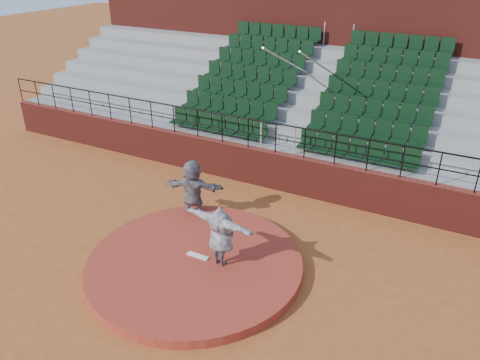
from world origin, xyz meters
name	(u,v)px	position (x,y,z in m)	size (l,w,h in m)	color
ground	(195,267)	(0.00, 0.00, 0.00)	(90.00, 90.00, 0.00)	#A65525
pitchers_mound	(195,263)	(0.00, 0.00, 0.12)	(5.50, 5.50, 0.25)	#A53625
pitching_rubber	(198,256)	(0.00, 0.15, 0.27)	(0.60, 0.15, 0.03)	white
boundary_wall	(275,170)	(0.00, 5.00, 0.65)	(24.00, 0.30, 1.30)	maroon
wall_railing	(276,132)	(0.00, 5.00, 2.03)	(24.04, 0.05, 1.03)	black
seating_deck	(313,116)	(0.00, 8.64, 1.45)	(24.00, 5.97, 4.63)	gray
press_box_facade	(347,43)	(0.00, 12.60, 3.55)	(24.00, 3.00, 7.10)	maroon
pitcher	(221,236)	(0.68, 0.20, 1.07)	(2.02, 0.55, 1.64)	black
fielder	(193,190)	(-1.32, 2.04, 0.96)	(1.77, 0.56, 1.91)	black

